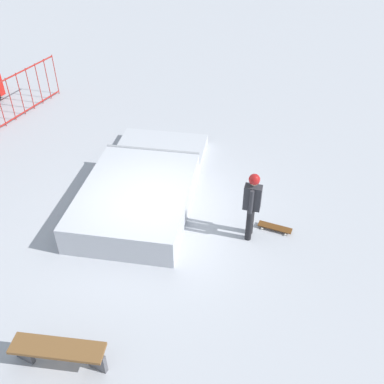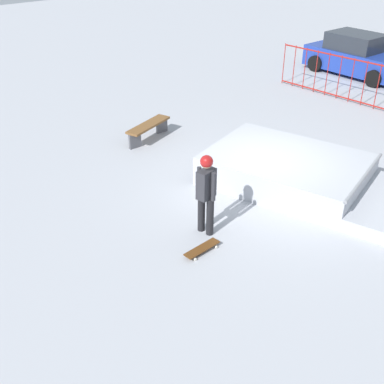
% 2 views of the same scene
% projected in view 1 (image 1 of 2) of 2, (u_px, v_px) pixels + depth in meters
% --- Properties ---
extents(ground_plane, '(60.00, 60.00, 0.00)m').
position_uv_depth(ground_plane, '(154.00, 223.00, 10.44)').
color(ground_plane, '#A8AAB2').
extents(skate_ramp, '(5.92, 4.02, 0.74)m').
position_uv_depth(skate_ramp, '(141.00, 189.00, 11.03)').
color(skate_ramp, '#B0B3BB').
rests_on(skate_ramp, ground).
extents(skater, '(0.43, 0.41, 1.73)m').
position_uv_depth(skater, '(252.00, 202.00, 9.48)').
color(skater, black).
rests_on(skater, ground).
extents(skateboard, '(0.29, 0.81, 0.09)m').
position_uv_depth(skateboard, '(275.00, 227.00, 10.20)').
color(skateboard, '#593314').
rests_on(skateboard, ground).
extents(park_bench, '(0.89, 1.64, 0.48)m').
position_uv_depth(park_bench, '(58.00, 351.00, 7.25)').
color(park_bench, brown).
rests_on(park_bench, ground).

